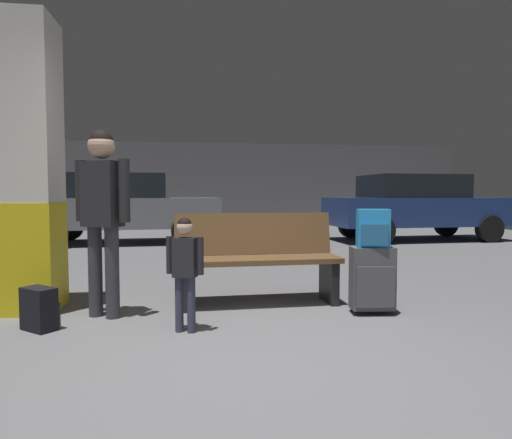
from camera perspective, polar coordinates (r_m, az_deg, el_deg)
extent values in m
cube|color=slate|center=(6.83, -4.55, -6.28)|extent=(18.00, 18.00, 0.10)
cube|color=#565658|center=(15.59, -6.49, 4.42)|extent=(18.00, 0.12, 2.80)
cube|color=yellow|center=(4.72, -26.78, -4.17)|extent=(0.57, 0.57, 1.00)
cube|color=silver|center=(4.74, -27.21, 12.12)|extent=(0.56, 0.56, 1.68)
cube|color=brown|center=(4.41, 0.26, -5.11)|extent=(1.61, 0.49, 0.05)
cube|color=brown|center=(4.62, -0.29, -1.78)|extent=(1.60, 0.17, 0.42)
cube|color=black|center=(4.38, -9.16, -8.29)|extent=(0.09, 0.40, 0.41)
cube|color=black|center=(4.62, 9.15, -7.67)|extent=(0.09, 0.40, 0.41)
cube|color=#4C4C51|center=(4.24, 14.40, -7.14)|extent=(0.40, 0.24, 0.56)
cube|color=#4C4C51|center=(4.14, 14.84, -8.23)|extent=(0.34, 0.06, 0.36)
cube|color=#A5A5AA|center=(4.28, 14.15, -3.41)|extent=(0.14, 0.04, 0.02)
cylinder|color=black|center=(4.34, 11.96, -10.94)|extent=(0.02, 0.05, 0.04)
cylinder|color=black|center=(4.43, 16.05, -10.71)|extent=(0.02, 0.05, 0.04)
cube|color=#268CD8|center=(4.18, 14.49, -1.06)|extent=(0.31, 0.21, 0.34)
cube|color=#23608E|center=(4.09, 14.72, -1.87)|extent=(0.23, 0.08, 0.19)
cylinder|color=black|center=(4.17, 14.52, 1.10)|extent=(0.06, 0.04, 0.02)
cylinder|color=#33384C|center=(3.62, -8.14, -10.58)|extent=(0.07, 0.07, 0.43)
cylinder|color=#33384C|center=(3.65, -9.63, -10.46)|extent=(0.07, 0.07, 0.43)
cube|color=#232328|center=(3.57, -8.94, -4.72)|extent=(0.20, 0.16, 0.31)
cylinder|color=#232328|center=(3.52, -7.01, -4.55)|extent=(0.05, 0.05, 0.29)
cylinder|color=#232328|center=(3.61, -10.83, -4.39)|extent=(0.05, 0.05, 0.29)
sphere|color=beige|center=(3.54, -8.97, -0.94)|extent=(0.12, 0.12, 0.12)
sphere|color=black|center=(3.54, -8.98, -0.66)|extent=(0.11, 0.11, 0.11)
cylinder|color=white|center=(3.67, -9.36, -4.25)|extent=(0.06, 0.06, 0.10)
cylinder|color=red|center=(3.66, -9.37, -3.09)|extent=(0.01, 0.01, 0.06)
cylinder|color=#38383D|center=(4.14, -17.63, -6.38)|extent=(0.12, 0.12, 0.80)
cylinder|color=#38383D|center=(4.26, -19.56, -6.15)|extent=(0.12, 0.12, 0.80)
cube|color=#232326|center=(4.14, -18.78, 3.06)|extent=(0.38, 0.33, 0.56)
cylinder|color=#232326|center=(4.00, -16.23, 3.51)|extent=(0.09, 0.09, 0.54)
cylinder|color=#232326|center=(4.30, -21.16, 3.40)|extent=(0.09, 0.09, 0.54)
sphere|color=tan|center=(4.17, -18.89, 8.79)|extent=(0.23, 0.23, 0.23)
sphere|color=black|center=(4.17, -18.89, 9.22)|extent=(0.21, 0.21, 0.21)
cube|color=black|center=(4.04, -25.64, -10.09)|extent=(0.32, 0.30, 0.34)
cube|color=#28282D|center=(4.11, -24.48, -10.60)|extent=(0.20, 0.17, 0.19)
cylinder|color=black|center=(4.01, -25.69, -7.90)|extent=(0.06, 0.06, 0.02)
cube|color=navy|center=(11.22, 19.58, 0.98)|extent=(4.18, 1.92, 0.64)
cube|color=black|center=(11.13, 18.97, 3.96)|extent=(2.18, 1.65, 0.52)
cylinder|color=black|center=(12.60, 22.80, -0.54)|extent=(0.61, 0.23, 0.60)
cylinder|color=black|center=(11.31, 27.30, -1.06)|extent=(0.61, 0.23, 0.60)
cylinder|color=black|center=(11.37, 11.83, -0.74)|extent=(0.61, 0.23, 0.60)
cylinder|color=black|center=(9.92, 15.41, -1.37)|extent=(0.61, 0.23, 0.60)
cube|color=slate|center=(10.33, -16.25, 0.86)|extent=(4.18, 1.91, 0.64)
cube|color=black|center=(10.33, -17.13, 4.06)|extent=(2.18, 1.65, 0.52)
cylinder|color=black|center=(11.11, -9.14, -0.80)|extent=(0.61, 0.23, 0.60)
cylinder|color=black|center=(9.51, -8.84, -1.48)|extent=(0.61, 0.23, 0.60)
cylinder|color=black|center=(11.33, -22.40, -0.93)|extent=(0.61, 0.23, 0.60)
cylinder|color=black|center=(9.77, -24.27, -1.61)|extent=(0.61, 0.23, 0.60)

